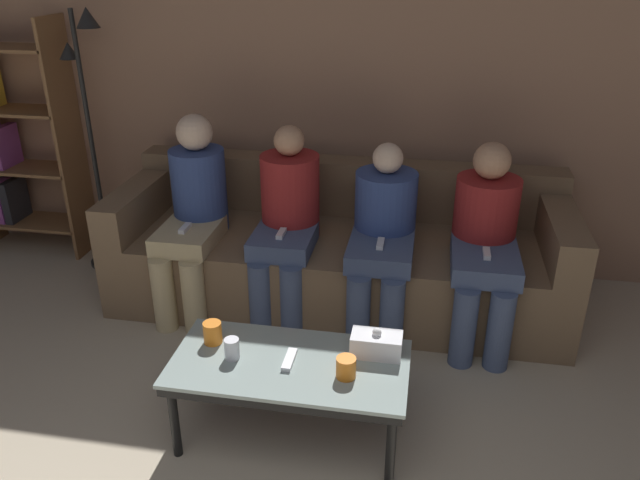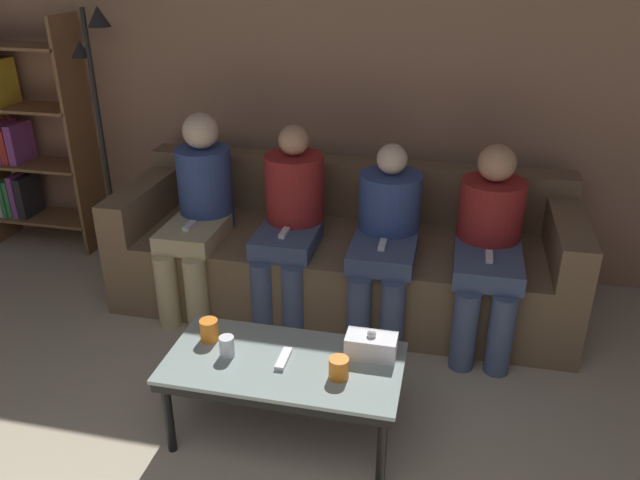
{
  "view_description": "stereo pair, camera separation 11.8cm",
  "coord_description": "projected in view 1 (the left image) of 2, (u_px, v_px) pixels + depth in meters",
  "views": [
    {
      "loc": [
        0.5,
        -0.45,
        2.01
      ],
      "look_at": [
        0.0,
        2.3,
        0.7
      ],
      "focal_mm": 35.0,
      "sensor_mm": 36.0,
      "label": 1
    },
    {
      "loc": [
        0.61,
        -0.42,
        2.01
      ],
      "look_at": [
        0.0,
        2.3,
        0.7
      ],
      "focal_mm": 35.0,
      "sensor_mm": 36.0,
      "label": 2
    }
  ],
  "objects": [
    {
      "name": "bookshelf",
      "position": [
        6.0,
        142.0,
        4.31
      ],
      "size": [
        0.79,
        0.32,
        1.63
      ],
      "color": "brown",
      "rests_on": "ground_plane"
    },
    {
      "name": "tissue_box",
      "position": [
        376.0,
        344.0,
        2.7
      ],
      "size": [
        0.22,
        0.12,
        0.13
      ],
      "color": "white",
      "rests_on": "coffee_table"
    },
    {
      "name": "cup_near_right",
      "position": [
        346.0,
        367.0,
        2.56
      ],
      "size": [
        0.08,
        0.08,
        0.09
      ],
      "color": "orange",
      "rests_on": "coffee_table"
    },
    {
      "name": "standing_lamp",
      "position": [
        91.0,
        116.0,
        3.95
      ],
      "size": [
        0.31,
        0.26,
        1.7
      ],
      "color": "black",
      "rests_on": "ground_plane"
    },
    {
      "name": "game_remote",
      "position": [
        289.0,
        360.0,
        2.66
      ],
      "size": [
        0.04,
        0.15,
        0.02
      ],
      "color": "white",
      "rests_on": "coffee_table"
    },
    {
      "name": "seated_person_mid_left",
      "position": [
        287.0,
        217.0,
        3.59
      ],
      "size": [
        0.34,
        0.64,
        1.12
      ],
      "color": "#47567A",
      "rests_on": "ground_plane"
    },
    {
      "name": "cup_far_center",
      "position": [
        232.0,
        349.0,
        2.67
      ],
      "size": [
        0.07,
        0.07,
        0.1
      ],
      "color": "silver",
      "rests_on": "coffee_table"
    },
    {
      "name": "seated_person_left_end",
      "position": [
        194.0,
        208.0,
        3.66
      ],
      "size": [
        0.32,
        0.67,
        1.15
      ],
      "color": "tan",
      "rests_on": "ground_plane"
    },
    {
      "name": "seated_person_right_end",
      "position": [
        485.0,
        236.0,
        3.39
      ],
      "size": [
        0.35,
        0.73,
        1.08
      ],
      "color": "#47567A",
      "rests_on": "ground_plane"
    },
    {
      "name": "wall_back",
      "position": [
        354.0,
        72.0,
        3.91
      ],
      "size": [
        12.0,
        0.06,
        2.6
      ],
      "color": "#9E755B",
      "rests_on": "ground_plane"
    },
    {
      "name": "couch",
      "position": [
        339.0,
        253.0,
        3.85
      ],
      "size": [
        2.69,
        0.94,
        0.8
      ],
      "color": "brown",
      "rests_on": "ground_plane"
    },
    {
      "name": "seated_person_mid_right",
      "position": [
        383.0,
        231.0,
        3.49
      ],
      "size": [
        0.35,
        0.7,
        1.04
      ],
      "color": "#47567A",
      "rests_on": "ground_plane"
    },
    {
      "name": "coffee_table",
      "position": [
        290.0,
        370.0,
        2.69
      ],
      "size": [
        1.02,
        0.51,
        0.4
      ],
      "color": "#8C9E99",
      "rests_on": "ground_plane"
    },
    {
      "name": "cup_near_left",
      "position": [
        213.0,
        333.0,
        2.78
      ],
      "size": [
        0.08,
        0.08,
        0.1
      ],
      "color": "orange",
      "rests_on": "coffee_table"
    }
  ]
}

